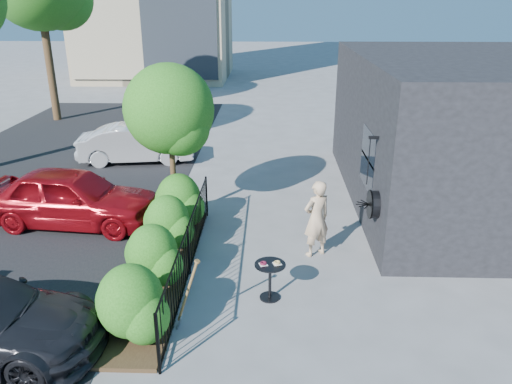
{
  "coord_description": "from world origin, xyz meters",
  "views": [
    {
      "loc": [
        0.17,
        -9.1,
        5.4
      ],
      "look_at": [
        -0.16,
        1.69,
        1.2
      ],
      "focal_mm": 35.0,
      "sensor_mm": 36.0,
      "label": 1
    }
  ],
  "objects_px": {
    "patio_tree": "(172,115)",
    "car_silver": "(136,144)",
    "shovel": "(186,298)",
    "cafe_table": "(270,275)",
    "woman": "(317,219)",
    "car_red": "(72,197)"
  },
  "relations": [
    {
      "from": "cafe_table",
      "to": "woman",
      "type": "relative_size",
      "value": 0.45
    },
    {
      "from": "patio_tree",
      "to": "car_silver",
      "type": "height_order",
      "value": "patio_tree"
    },
    {
      "from": "shovel",
      "to": "car_red",
      "type": "xyz_separation_m",
      "value": [
        -3.57,
        4.2,
        0.13
      ]
    },
    {
      "from": "cafe_table",
      "to": "woman",
      "type": "bearing_deg",
      "value": 60.52
    },
    {
      "from": "patio_tree",
      "to": "shovel",
      "type": "distance_m",
      "value": 5.15
    },
    {
      "from": "patio_tree",
      "to": "car_silver",
      "type": "bearing_deg",
      "value": 115.2
    },
    {
      "from": "patio_tree",
      "to": "shovel",
      "type": "bearing_deg",
      "value": -77.9
    },
    {
      "from": "cafe_table",
      "to": "car_red",
      "type": "distance_m",
      "value": 5.97
    },
    {
      "from": "patio_tree",
      "to": "woman",
      "type": "xyz_separation_m",
      "value": [
        3.43,
        -1.83,
        -1.88
      ]
    },
    {
      "from": "shovel",
      "to": "car_silver",
      "type": "distance_m",
      "value": 10.0
    },
    {
      "from": "patio_tree",
      "to": "cafe_table",
      "type": "bearing_deg",
      "value": -56.25
    },
    {
      "from": "woman",
      "to": "shovel",
      "type": "height_order",
      "value": "woman"
    },
    {
      "from": "cafe_table",
      "to": "woman",
      "type": "height_order",
      "value": "woman"
    },
    {
      "from": "patio_tree",
      "to": "car_red",
      "type": "xyz_separation_m",
      "value": [
        -2.59,
        -0.37,
        -2.03
      ]
    },
    {
      "from": "shovel",
      "to": "woman",
      "type": "bearing_deg",
      "value": 48.24
    },
    {
      "from": "patio_tree",
      "to": "shovel",
      "type": "xyz_separation_m",
      "value": [
        0.98,
        -4.57,
        -2.16
      ]
    },
    {
      "from": "patio_tree",
      "to": "car_red",
      "type": "relative_size",
      "value": 0.91
    },
    {
      "from": "patio_tree",
      "to": "shovel",
      "type": "height_order",
      "value": "patio_tree"
    },
    {
      "from": "woman",
      "to": "car_silver",
      "type": "relative_size",
      "value": 0.45
    },
    {
      "from": "patio_tree",
      "to": "car_silver",
      "type": "relative_size",
      "value": 0.99
    },
    {
      "from": "woman",
      "to": "shovel",
      "type": "bearing_deg",
      "value": 18.49
    },
    {
      "from": "cafe_table",
      "to": "patio_tree",
      "type": "bearing_deg",
      "value": 123.75
    }
  ]
}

